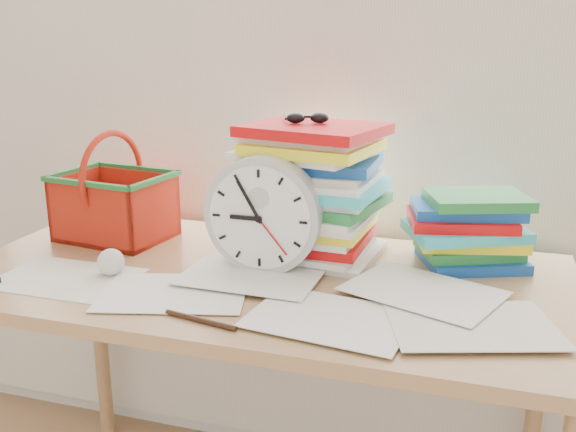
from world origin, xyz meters
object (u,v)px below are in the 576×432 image
(paper_stack, at_px, (309,191))
(book_stack, at_px, (467,229))
(basket, at_px, (114,187))
(clock, at_px, (263,215))
(desk, at_px, (260,304))

(paper_stack, height_order, book_stack, paper_stack)
(basket, bearing_deg, clock, -6.80)
(desk, height_order, clock, clock)
(paper_stack, height_order, basket, paper_stack)
(clock, distance_m, basket, 0.48)
(basket, bearing_deg, desk, -9.34)
(clock, bearing_deg, book_stack, 23.42)
(paper_stack, xyz_separation_m, basket, (-0.53, -0.03, -0.02))
(desk, relative_size, basket, 4.97)
(book_stack, bearing_deg, desk, -154.62)
(paper_stack, distance_m, basket, 0.53)
(book_stack, distance_m, basket, 0.91)
(book_stack, bearing_deg, paper_stack, -173.26)
(desk, distance_m, paper_stack, 0.30)
(desk, bearing_deg, clock, 76.80)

